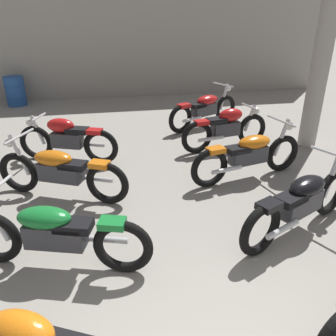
# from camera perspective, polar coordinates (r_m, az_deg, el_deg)

# --- Properties ---
(back_wall) EXTENTS (13.03, 0.24, 3.60)m
(back_wall) POSITION_cam_1_polar(r_m,az_deg,el_deg) (11.56, -6.87, 20.56)
(back_wall) COLOR #9E998E
(back_wall) RESTS_ON ground
(support_pillar) EXTENTS (0.36, 0.36, 3.20)m
(support_pillar) POSITION_cam_1_polar(r_m,az_deg,el_deg) (7.60, 23.82, 14.80)
(support_pillar) COLOR #9E998E
(support_pillar) RESTS_ON ground
(motorcycle_left_row_1) EXTENTS (2.11, 0.88, 0.97)m
(motorcycle_left_row_1) POSITION_cam_1_polar(r_m,az_deg,el_deg) (4.04, -18.31, -10.24)
(motorcycle_left_row_1) COLOR black
(motorcycle_left_row_1) RESTS_ON ground
(motorcycle_left_row_2) EXTENTS (2.02, 1.08, 0.97)m
(motorcycle_left_row_2) POSITION_cam_1_polar(r_m,az_deg,el_deg) (5.46, -17.45, -0.45)
(motorcycle_left_row_2) COLOR black
(motorcycle_left_row_2) RESTS_ON ground
(motorcycle_left_row_3) EXTENTS (1.88, 0.80, 0.88)m
(motorcycle_left_row_3) POSITION_cam_1_polar(r_m,az_deg,el_deg) (6.75, -16.41, 4.70)
(motorcycle_left_row_3) COLOR black
(motorcycle_left_row_3) RESTS_ON ground
(motorcycle_right_row_1) EXTENTS (2.00, 1.10, 0.97)m
(motorcycle_right_row_1) POSITION_cam_1_polar(r_m,az_deg,el_deg) (4.73, 21.16, -5.20)
(motorcycle_right_row_1) COLOR black
(motorcycle_right_row_1) RESTS_ON ground
(motorcycle_right_row_2) EXTENTS (2.14, 0.82, 0.97)m
(motorcycle_right_row_2) POSITION_cam_1_polar(r_m,az_deg,el_deg) (5.96, 13.26, 2.27)
(motorcycle_right_row_2) COLOR black
(motorcycle_right_row_2) RESTS_ON ground
(motorcycle_right_row_3) EXTENTS (1.95, 0.63, 0.88)m
(motorcycle_right_row_3) POSITION_cam_1_polar(r_m,az_deg,el_deg) (7.19, 9.59, 6.63)
(motorcycle_right_row_3) COLOR black
(motorcycle_right_row_3) RESTS_ON ground
(motorcycle_right_row_4) EXTENTS (1.98, 1.14, 0.97)m
(motorcycle_right_row_4) POSITION_cam_1_polar(r_m,az_deg,el_deg) (8.53, 6.08, 9.75)
(motorcycle_right_row_4) COLOR black
(motorcycle_right_row_4) RESTS_ON ground
(oil_drum) EXTENTS (0.59, 0.59, 0.85)m
(oil_drum) POSITION_cam_1_polar(r_m,az_deg,el_deg) (11.40, -23.97, 11.57)
(oil_drum) COLOR #23519E
(oil_drum) RESTS_ON ground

